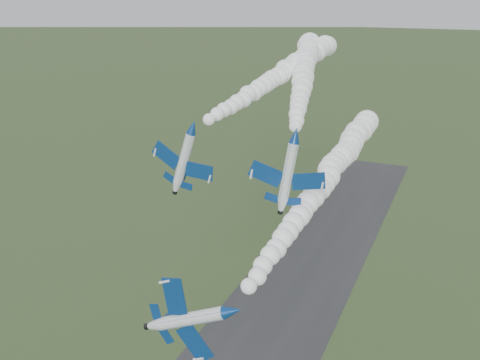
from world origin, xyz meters
name	(u,v)px	position (x,y,z in m)	size (l,w,h in m)	color
jet_lead	(233,312)	(11.91, -1.03, 32.95)	(4.06, 11.91, 9.11)	white
smoke_trail_jet_lead	(325,179)	(11.35, 35.42, 35.05)	(4.87, 67.12, 4.87)	white
jet_pair_left	(192,127)	(-4.24, 21.20, 45.05)	(9.43, 11.92, 3.87)	white
smoke_trail_jet_pair_left	(284,72)	(-4.85, 61.01, 47.47)	(5.07, 74.05, 5.07)	white
jet_pair_right	(295,135)	(10.52, 21.83, 45.29)	(10.24, 12.01, 3.25)	white
smoke_trail_jet_pair_right	(304,72)	(-0.33, 60.19, 47.81)	(5.44, 74.22, 5.44)	white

